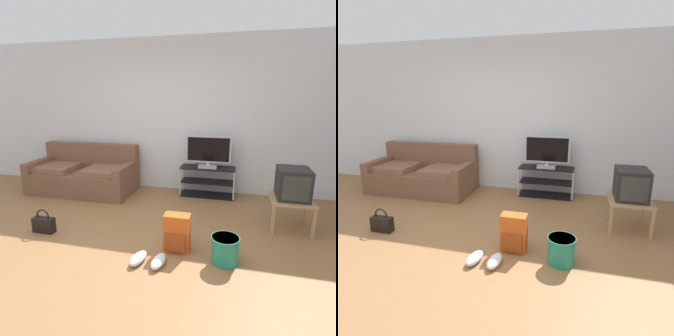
{
  "view_description": "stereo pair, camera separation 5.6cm",
  "coord_description": "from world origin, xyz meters",
  "views": [
    {
      "loc": [
        1.27,
        -2.5,
        1.7
      ],
      "look_at": [
        0.36,
        1.2,
        0.71
      ],
      "focal_mm": 29.49,
      "sensor_mm": 36.0,
      "label": 1
    },
    {
      "loc": [
        1.32,
        -2.49,
        1.7
      ],
      "look_at": [
        0.36,
        1.2,
        0.71
      ],
      "focal_mm": 29.49,
      "sensor_mm": 36.0,
      "label": 2
    }
  ],
  "objects": [
    {
      "name": "side_table",
      "position": [
        2.03,
        1.15,
        0.36
      ],
      "size": [
        0.53,
        0.53,
        0.42
      ],
      "color": "tan",
      "rests_on": "ground_plane"
    },
    {
      "name": "flat_tv",
      "position": [
        0.84,
        2.13,
        0.79
      ],
      "size": [
        0.76,
        0.22,
        0.55
      ],
      "color": "#B2B2B7",
      "rests_on": "tv_stand"
    },
    {
      "name": "couch",
      "position": [
        -1.4,
        1.89,
        0.3
      ],
      "size": [
        1.85,
        0.93,
        0.84
      ],
      "color": "brown",
      "rests_on": "ground_plane"
    },
    {
      "name": "handbag",
      "position": [
        -1.06,
        0.27,
        0.11
      ],
      "size": [
        0.28,
        0.11,
        0.32
      ],
      "rotation": [
        0.0,
        0.0,
        0.24
      ],
      "color": "black",
      "rests_on": "ground_plane"
    },
    {
      "name": "crt_tv",
      "position": [
        2.03,
        1.17,
        0.62
      ],
      "size": [
        0.39,
        0.45,
        0.4
      ],
      "color": "#232326",
      "rests_on": "side_table"
    },
    {
      "name": "ground_plane",
      "position": [
        0.0,
        0.0,
        -0.01
      ],
      "size": [
        9.0,
        9.8,
        0.02
      ],
      "primitive_type": "cube",
      "color": "olive"
    },
    {
      "name": "cleaning_bucket",
      "position": [
        1.23,
        0.14,
        0.15
      ],
      "size": [
        0.3,
        0.3,
        0.29
      ],
      "color": "#238466",
      "rests_on": "ground_plane"
    },
    {
      "name": "sneakers_pair",
      "position": [
        0.46,
        -0.07,
        0.04
      ],
      "size": [
        0.38,
        0.31,
        0.09
      ],
      "color": "white",
      "rests_on": "ground_plane"
    },
    {
      "name": "wall_back",
      "position": [
        0.0,
        2.45,
        1.35
      ],
      "size": [
        9.0,
        0.1,
        2.7
      ],
      "primitive_type": "cube",
      "color": "silver",
      "rests_on": "ground_plane"
    },
    {
      "name": "backpack",
      "position": [
        0.69,
        0.27,
        0.21
      ],
      "size": [
        0.29,
        0.24,
        0.43
      ],
      "rotation": [
        0.0,
        0.0,
        0.4
      ],
      "color": "#CC561E",
      "rests_on": "ground_plane"
    },
    {
      "name": "tv_stand",
      "position": [
        0.84,
        2.15,
        0.26
      ],
      "size": [
        0.94,
        0.36,
        0.52
      ],
      "color": "black",
      "rests_on": "ground_plane"
    }
  ]
}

